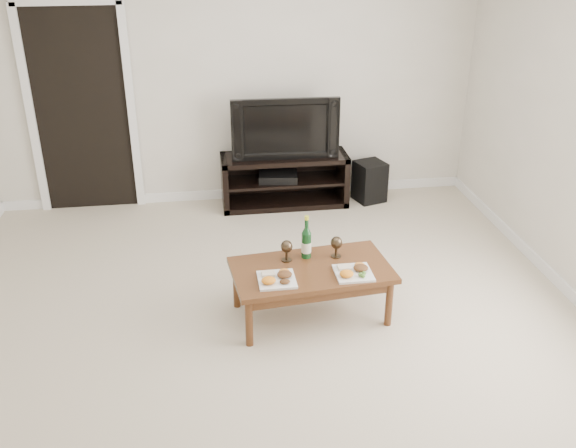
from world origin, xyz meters
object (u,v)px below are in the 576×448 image
(media_console, at_px, (284,180))
(television, at_px, (284,126))
(coffee_table, at_px, (311,292))
(subwoofer, at_px, (370,181))

(media_console, xyz_separation_m, television, (0.00, 0.00, 0.59))
(media_console, distance_m, coffee_table, 2.15)
(media_console, xyz_separation_m, subwoofer, (0.93, -0.02, -0.06))
(media_console, relative_size, television, 1.21)
(television, xyz_separation_m, coffee_table, (-0.09, -2.15, -0.66))
(coffee_table, bearing_deg, media_console, 87.50)
(subwoofer, bearing_deg, coffee_table, -132.61)
(media_console, height_order, coffee_table, media_console)
(media_console, height_order, subwoofer, media_console)
(coffee_table, bearing_deg, subwoofer, 64.35)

